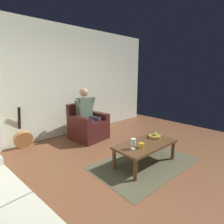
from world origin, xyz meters
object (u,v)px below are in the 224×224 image
object	(u,v)px
armchair	(88,126)
guitar	(23,138)
person_seated	(87,112)
fruit_bowl	(155,136)
coffee_table	(145,146)
candle_jar	(141,145)
wine_glass_near	(133,142)

from	to	relation	value
armchair	guitar	distance (m)	1.45
person_seated	fruit_bowl	size ratio (longest dim) A/B	5.30
coffee_table	candle_jar	bearing A→B (deg)	19.68
person_seated	coffee_table	world-z (taller)	person_seated
coffee_table	candle_jar	distance (m)	0.24
armchair	wine_glass_near	bearing A→B (deg)	72.37
fruit_bowl	candle_jar	xyz separation A→B (m)	(0.56, 0.12, 0.01)
guitar	fruit_bowl	distance (m)	2.77
guitar	wine_glass_near	bearing A→B (deg)	114.73
person_seated	candle_jar	world-z (taller)	person_seated
fruit_bowl	candle_jar	world-z (taller)	fruit_bowl
wine_glass_near	fruit_bowl	size ratio (longest dim) A/B	0.74
person_seated	guitar	world-z (taller)	person_seated
person_seated	candle_jar	distance (m)	1.84
coffee_table	person_seated	bearing A→B (deg)	-89.89
guitar	fruit_bowl	size ratio (longest dim) A/B	4.34
coffee_table	candle_jar	xyz separation A→B (m)	(0.21, 0.08, 0.09)
person_seated	coffee_table	bearing A→B (deg)	83.40
coffee_table	candle_jar	world-z (taller)	candle_jar
person_seated	wine_glass_near	size ratio (longest dim) A/B	7.16
coffee_table	guitar	xyz separation A→B (m)	(1.37, -2.21, -0.11)
wine_glass_near	candle_jar	distance (m)	0.17
fruit_bowl	guitar	bearing A→B (deg)	-51.73
person_seated	candle_jar	xyz separation A→B (m)	(0.21, 1.81, -0.24)
person_seated	armchair	bearing A→B (deg)	-90.00
person_seated	guitar	xyz separation A→B (m)	(1.36, -0.48, -0.44)
person_seated	fruit_bowl	distance (m)	1.74
coffee_table	fruit_bowl	size ratio (longest dim) A/B	4.94
guitar	armchair	bearing A→B (deg)	160.66
person_seated	coffee_table	size ratio (longest dim) A/B	1.07
wine_glass_near	fruit_bowl	distance (m)	0.70
guitar	wine_glass_near	world-z (taller)	guitar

